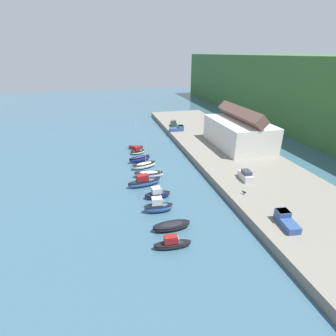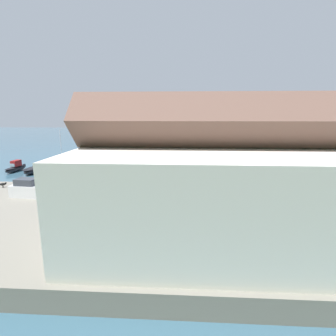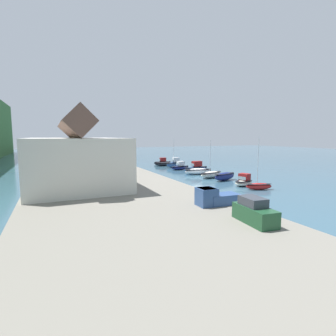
# 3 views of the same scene
# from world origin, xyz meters

# --- Properties ---
(ground_plane) EXTENTS (320.00, 320.00, 0.00)m
(ground_plane) POSITION_xyz_m (0.00, 0.00, 0.00)
(ground_plane) COLOR #385B70
(quay_promenade) EXTENTS (120.82, 22.53, 1.62)m
(quay_promenade) POSITION_xyz_m (0.00, 22.80, 0.81)
(quay_promenade) COLOR gray
(quay_promenade) RESTS_ON ground_plane
(harbor_clubhouse) EXTENTS (21.49, 12.90, 11.15)m
(harbor_clubhouse) POSITION_xyz_m (-9.62, 27.11, 5.63)
(harbor_clubhouse) COLOR silver
(harbor_clubhouse) RESTS_ON quay_promenade
(moored_boat_0) EXTENTS (2.89, 4.78, 8.85)m
(moored_boat_0) POSITION_xyz_m (-18.00, -1.41, 0.64)
(moored_boat_0) COLOR red
(moored_boat_0) RESTS_ON ground_plane
(moored_boat_1) EXTENTS (3.69, 4.77, 2.22)m
(moored_boat_1) POSITION_xyz_m (-14.15, -1.45, 0.79)
(moored_boat_1) COLOR white
(moored_boat_1) RESTS_ON ground_plane
(moored_boat_2) EXTENTS (3.27, 6.14, 1.67)m
(moored_boat_2) POSITION_xyz_m (-7.98, -1.69, 0.88)
(moored_boat_2) COLOR navy
(moored_boat_2) RESTS_ON ground_plane
(moored_boat_3) EXTENTS (3.97, 6.67, 8.22)m
(moored_boat_3) POSITION_xyz_m (-3.77, -1.25, 0.76)
(moored_boat_3) COLOR white
(moored_boat_3) RESTS_ON ground_plane
(moored_boat_4) EXTENTS (3.52, 6.89, 1.47)m
(moored_boat_4) POSITION_xyz_m (1.70, -1.10, 0.78)
(moored_boat_4) COLOR white
(moored_boat_4) RESTS_ON ground_plane
(moored_boat_5) EXTENTS (2.86, 7.37, 2.72)m
(moored_boat_5) POSITION_xyz_m (5.77, -2.89, 1.00)
(moored_boat_5) COLOR #33568E
(moored_boat_5) RESTS_ON ground_plane
(moored_boat_6) EXTENTS (2.35, 5.26, 2.29)m
(moored_boat_6) POSITION_xyz_m (11.26, -1.15, 0.82)
(moored_boat_6) COLOR navy
(moored_boat_6) RESTS_ON ground_plane
(moored_boat_7) EXTENTS (2.13, 5.37, 8.51)m
(moored_boat_7) POSITION_xyz_m (16.22, -2.03, 1.11)
(moored_boat_7) COLOR #33568E
(moored_boat_7) RESTS_ON ground_plane
(moored_boat_8) EXTENTS (2.41, 6.36, 1.19)m
(moored_boat_8) POSITION_xyz_m (21.71, -1.04, 0.63)
(moored_boat_8) COLOR black
(moored_boat_8) RESTS_ON ground_plane
(moored_boat_9) EXTENTS (1.87, 5.74, 2.17)m
(moored_boat_9) POSITION_xyz_m (25.99, -2.10, 0.77)
(moored_boat_9) COLOR black
(moored_boat_9) RESTS_ON ground_plane
(parked_car_0) EXTENTS (4.35, 2.20, 2.16)m
(parked_car_0) POSITION_xyz_m (11.10, 17.95, 2.54)
(parked_car_0) COLOR silver
(parked_car_0) RESTS_ON quay_promenade
(parked_car_1) EXTENTS (4.35, 2.19, 2.16)m
(parked_car_1) POSITION_xyz_m (-34.74, 14.77, 2.54)
(parked_car_1) COLOR #1E4C2D
(parked_car_1) RESTS_ON quay_promenade
(pickup_truck_0) EXTENTS (2.12, 4.79, 1.90)m
(pickup_truck_0) POSITION_xyz_m (-28.46, 14.56, 2.44)
(pickup_truck_0) COLOR #2D4C84
(pickup_truck_0) RESTS_ON quay_promenade
(pickup_truck_1) EXTENTS (4.91, 2.47, 1.90)m
(pickup_truck_1) POSITION_xyz_m (26.92, 15.92, 2.44)
(pickup_truck_1) COLOR #2D4C84
(pickup_truck_1) RESTS_ON quay_promenade
(dog_on_quay) EXTENTS (0.83, 0.71, 0.68)m
(dog_on_quay) POSITION_xyz_m (16.77, 14.50, 2.08)
(dog_on_quay) COLOR black
(dog_on_quay) RESTS_ON quay_promenade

